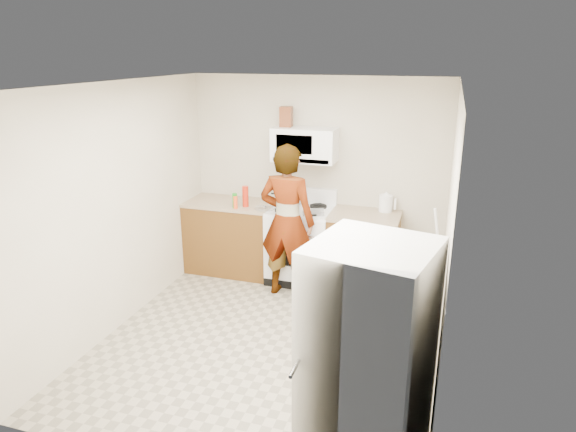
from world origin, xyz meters
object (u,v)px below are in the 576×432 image
at_px(microwave, 305,145).
at_px(person, 287,222).
at_px(fridge, 367,370).
at_px(saucepan, 291,198).
at_px(kettle, 386,203).
at_px(gas_range, 301,243).

distance_m(microwave, person, 0.98).
bearing_deg(fridge, person, 130.55).
bearing_deg(microwave, saucepan, -173.96).
bearing_deg(saucepan, kettle, 4.54).
distance_m(microwave, kettle, 1.20).
relative_size(kettle, saucepan, 0.82).
relative_size(person, saucepan, 7.49).
xyz_separation_m(gas_range, fridge, (1.28, -2.95, 0.36)).
distance_m(gas_range, fridge, 3.23).
distance_m(kettle, saucepan, 1.16).
bearing_deg(saucepan, person, -77.43).
bearing_deg(fridge, kettle, 107.91).
distance_m(fridge, kettle, 3.17).
bearing_deg(microwave, kettle, 4.29).
bearing_deg(person, gas_range, -91.08).
height_order(gas_range, kettle, kettle).
bearing_deg(fridge, microwave, 125.30).
bearing_deg(kettle, microwave, 164.26).
distance_m(gas_range, kettle, 1.15).
height_order(microwave, fridge, microwave).
xyz_separation_m(kettle, saucepan, (-1.16, -0.09, -0.01)).
bearing_deg(microwave, person, -94.04).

